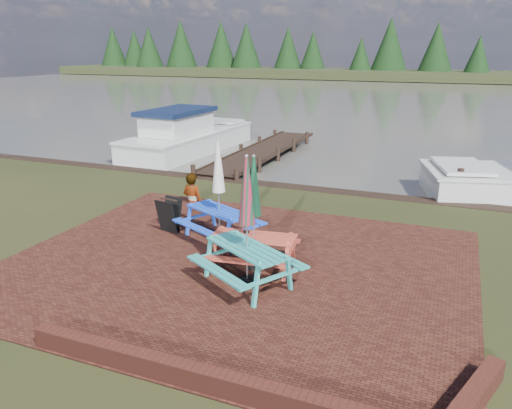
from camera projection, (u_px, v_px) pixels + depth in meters
The scene contains 12 objects.
ground at pixel (214, 286), 9.06m from camera, with size 120.00×120.00×0.00m, color black.
paving at pixel (236, 265), 9.94m from camera, with size 9.00×7.50×0.02m, color #341510.
brick_wall at pixel (281, 389), 6.11m from camera, with size 6.21×1.79×0.30m.
water at pixel (413, 99), 41.75m from camera, with size 120.00×60.00×0.02m, color #47443D.
far_treeline at pixel (437, 54), 66.37m from camera, with size 120.00×10.00×8.10m.
picnic_table_teal at pixel (247, 241), 8.93m from camera, with size 2.26×2.19×2.39m.
picnic_table_red at pixel (254, 231), 9.58m from camera, with size 1.80×1.65×2.25m.
picnic_table_blue at pixel (219, 205), 11.08m from camera, with size 2.11×2.02×2.28m.
chalkboard at pixel (169, 215), 11.61m from camera, with size 0.53×0.55×0.81m.
jetty at pixel (262, 151), 20.25m from camera, with size 1.76×9.08×1.00m.
boat_jetty at pixel (187, 138), 21.45m from camera, with size 2.87×7.39×2.11m.
person at pixel (192, 173), 13.60m from camera, with size 0.63×0.41×1.73m, color gray.
Camera 1 is at (3.80, -7.30, 4.15)m, focal length 35.00 mm.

